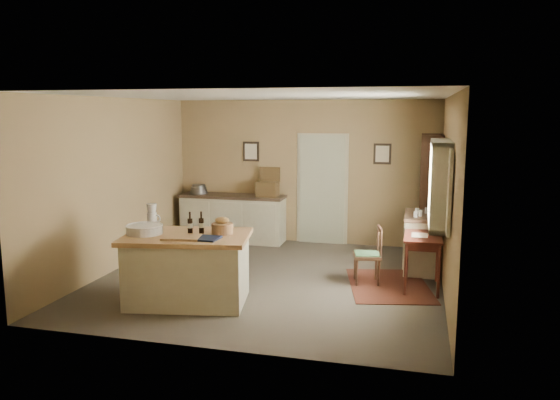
% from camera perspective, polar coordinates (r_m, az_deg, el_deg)
% --- Properties ---
extents(ground, '(5.00, 5.00, 0.00)m').
position_cam_1_polar(ground, '(8.26, -1.09, -8.25)').
color(ground, '#4E463C').
rests_on(ground, ground).
extents(wall_back, '(5.00, 0.10, 2.70)m').
position_cam_1_polar(wall_back, '(10.37, 2.57, 2.95)').
color(wall_back, olive).
rests_on(wall_back, ground).
extents(wall_front, '(5.00, 0.10, 2.70)m').
position_cam_1_polar(wall_front, '(5.62, -7.92, -2.44)').
color(wall_front, olive).
rests_on(wall_front, ground).
extents(wall_left, '(0.10, 5.00, 2.70)m').
position_cam_1_polar(wall_left, '(8.95, -16.75, 1.58)').
color(wall_left, olive).
rests_on(wall_left, ground).
extents(wall_right, '(0.10, 5.00, 2.70)m').
position_cam_1_polar(wall_right, '(7.68, 17.16, 0.36)').
color(wall_right, olive).
rests_on(wall_right, ground).
extents(ceiling, '(5.00, 5.00, 0.00)m').
position_cam_1_polar(ceiling, '(7.88, -1.15, 10.83)').
color(ceiling, silver).
rests_on(ceiling, wall_back).
extents(door, '(0.97, 0.06, 2.11)m').
position_cam_1_polar(door, '(10.31, 4.42, 1.25)').
color(door, '#A3A78B').
rests_on(door, ground).
extents(framed_prints, '(2.82, 0.02, 0.38)m').
position_cam_1_polar(framed_prints, '(10.27, 3.65, 4.96)').
color(framed_prints, black).
rests_on(framed_prints, ground).
extents(window, '(0.25, 1.99, 1.12)m').
position_cam_1_polar(window, '(7.46, 16.71, 1.68)').
color(window, '#B9B496').
rests_on(window, ground).
extents(work_island, '(1.75, 1.30, 1.20)m').
position_cam_1_polar(work_island, '(7.26, -9.71, -6.88)').
color(work_island, '#B9B496').
rests_on(work_island, ground).
extents(sideboard, '(2.02, 0.58, 1.18)m').
position_cam_1_polar(sideboard, '(10.56, -4.90, -1.72)').
color(sideboard, '#B9B496').
rests_on(sideboard, ground).
extents(rug, '(1.41, 1.79, 0.01)m').
position_cam_1_polar(rug, '(8.11, 11.30, -8.74)').
color(rug, '#482312').
rests_on(rug, ground).
extents(writing_desk, '(0.51, 0.84, 0.82)m').
position_cam_1_polar(writing_desk, '(7.92, 14.71, -4.32)').
color(writing_desk, '#38150F').
rests_on(writing_desk, ground).
extents(desk_chair, '(0.45, 0.45, 0.82)m').
position_cam_1_polar(desk_chair, '(8.06, 9.07, -5.76)').
color(desk_chair, black).
rests_on(desk_chair, ground).
extents(right_cabinet, '(0.57, 1.01, 0.99)m').
position_cam_1_polar(right_cabinet, '(8.88, 14.64, -4.24)').
color(right_cabinet, '#B9B496').
rests_on(right_cabinet, ground).
extents(shelving_unit, '(0.36, 0.95, 2.10)m').
position_cam_1_polar(shelving_unit, '(9.70, 15.68, 0.39)').
color(shelving_unit, black).
rests_on(shelving_unit, ground).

